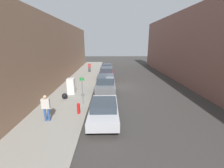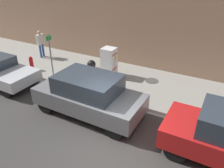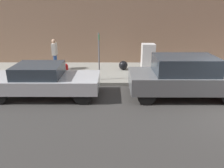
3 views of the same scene
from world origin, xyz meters
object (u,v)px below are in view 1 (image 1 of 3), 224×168
Objects in this scene: trash_bag at (65,96)px; parked_hatchback_blue at (107,68)px; pedestrian_standing_near at (46,106)px; fire_hydrant at (78,108)px; discarded_refrigerator at (71,86)px; parked_suv_gray at (106,84)px; pedestrian_walking_far at (89,66)px; parked_sedan_silver at (104,109)px; parked_suv_red at (106,73)px; street_sign_post at (82,89)px.

parked_hatchback_blue is (3.67, 13.42, 0.32)m from trash_bag.
fire_hydrant is at bearing -141.72° from pedestrian_standing_near.
discarded_refrigerator reaches higher than fire_hydrant.
pedestrian_walking_far is at bearing 106.13° from parked_suv_gray.
parked_suv_red is at bearing 90.00° from parked_sedan_silver.
street_sign_post is at bearing -59.27° from discarded_refrigerator.
trash_bag is at bearing -145.37° from pedestrian_walking_far.
parked_suv_red is (3.68, 11.80, -0.29)m from pedestrian_standing_near.
pedestrian_walking_far is 0.43× the size of parked_hatchback_blue.
parked_suv_red is (1.84, 10.80, 0.33)m from fire_hydrant.
fire_hydrant is at bearing -138.11° from pedestrian_walking_far.
pedestrian_walking_far is at bearing -82.54° from pedestrian_standing_near.
trash_bag is 4.03m from pedestrian_standing_near.
fire_hydrant is at bearing -109.12° from parked_suv_gray.
street_sign_post is 2.51m from trash_bag.
trash_bag is 5.10m from parked_sedan_silver.
street_sign_post is 3.27m from pedestrian_standing_near.
parked_hatchback_blue is at bearing -92.15° from pedestrian_standing_near.
street_sign_post is 9.32m from parked_suv_red.
parked_suv_gray is (1.80, 3.64, -0.57)m from street_sign_post.
street_sign_post reaches higher than parked_hatchback_blue.
pedestrian_standing_near reaches higher than pedestrian_walking_far.
discarded_refrigerator is at bearing -117.59° from parked_suv_red.
parked_suv_red is (0.00, 11.37, 0.17)m from parked_sedan_silver.
parked_sedan_silver is 16.95m from parked_hatchback_blue.
fire_hydrant is at bearing -70.39° from discarded_refrigerator.
trash_bag is at bearing -101.96° from discarded_refrigerator.
parked_suv_gray is at bearing -90.00° from parked_hatchback_blue.
discarded_refrigerator is 11.36m from pedestrian_walking_far.
street_sign_post is 0.52× the size of parked_suv_gray.
parked_sedan_silver is 0.99× the size of parked_suv_red.
parked_suv_gray reaches higher than trash_bag.
parked_suv_red reaches higher than parked_hatchback_blue.
pedestrian_standing_near is at bearing -173.37° from parked_sedan_silver.
parked_hatchback_blue is at bearing 90.00° from parked_sedan_silver.
parked_suv_gray is (3.38, 0.98, -0.03)m from discarded_refrigerator.
pedestrian_walking_far is 0.36× the size of parked_sedan_silver.
trash_bag is 0.11× the size of parked_suv_gray.
parked_suv_gray is at bearing 70.88° from fire_hydrant.
trash_bag is (-0.29, -1.37, -0.52)m from discarded_refrigerator.
pedestrian_standing_near reaches higher than parked_hatchback_blue.
parked_suv_gray is 11.07m from parked_hatchback_blue.
street_sign_post is at bearing -137.45° from pedestrian_walking_far.
parked_sedan_silver is (3.67, -3.53, 0.32)m from trash_bag.
discarded_refrigerator is at bearing 120.73° from street_sign_post.
parked_suv_gray is (1.84, 5.31, 0.33)m from fire_hydrant.
parked_hatchback_blue is (1.80, 14.71, -0.74)m from street_sign_post.
street_sign_post reaches higher than parked_suv_red.
parked_sedan_silver is at bearing -131.88° from pedestrian_walking_far.
parked_suv_red is at bearing 80.33° from fire_hydrant.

